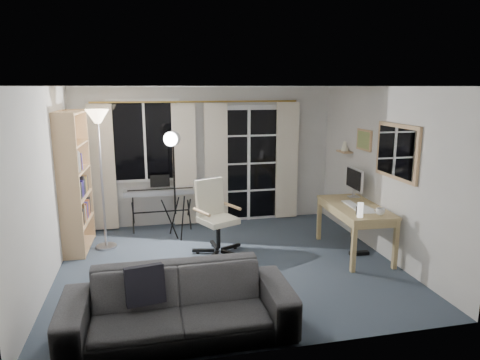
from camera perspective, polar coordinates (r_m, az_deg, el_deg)
The scene contains 17 objects.
floor at distance 5.99m, azimuth -1.53°, elevation -11.34°, with size 4.50×4.00×0.02m, color #343F4C.
window at distance 7.42m, azimuth -12.58°, elevation 5.10°, with size 1.20×0.08×1.40m.
french_door at distance 7.70m, azimuth 1.10°, elevation 2.07°, with size 1.32×0.09×2.11m.
curtains at distance 7.44m, azimuth -5.39°, elevation 2.20°, with size 3.60×0.07×2.13m.
bookshelf at distance 6.73m, azimuth -21.54°, elevation -0.69°, with size 0.37×0.97×2.06m.
torchiere_lamp at distance 6.51m, azimuth -18.31°, elevation 5.35°, with size 0.38×0.38×2.08m.
keyboard_piano at distance 7.30m, azimuth -10.54°, elevation -1.60°, with size 1.21×0.59×0.88m.
studio_light at distance 6.69m, azimuth -9.00°, elevation 3.79°, with size 0.40×0.41×1.77m.
office_chair at distance 6.27m, azimuth -3.59°, elevation -3.99°, with size 0.75×0.74×1.08m.
desk at distance 6.42m, azimuth 15.10°, elevation -4.07°, with size 0.72×1.37×0.72m.
monitor at distance 6.81m, azimuth 15.00°, elevation 0.01°, with size 0.18×0.52×0.45m.
desk_clutter at distance 6.22m, azimuth 15.46°, elevation -5.25°, with size 0.44×0.81×0.91m.
mug at distance 6.01m, azimuth 18.22°, elevation -3.91°, with size 0.12×0.09×0.12m, color silver.
wall_mirror at distance 6.06m, azimuth 20.19°, elevation 3.55°, with size 0.04×0.94×0.74m.
framed_print at distance 6.82m, azimuth 16.23°, elevation 5.14°, with size 0.03×0.42×0.32m.
wall_shelf at distance 7.26m, azimuth 13.78°, elevation 4.15°, with size 0.16×0.30×0.18m.
sofa at distance 4.32m, azimuth -8.20°, elevation -14.79°, with size 2.22×0.65×0.87m.
Camera 1 is at (-1.03, -5.39, 2.39)m, focal length 32.00 mm.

